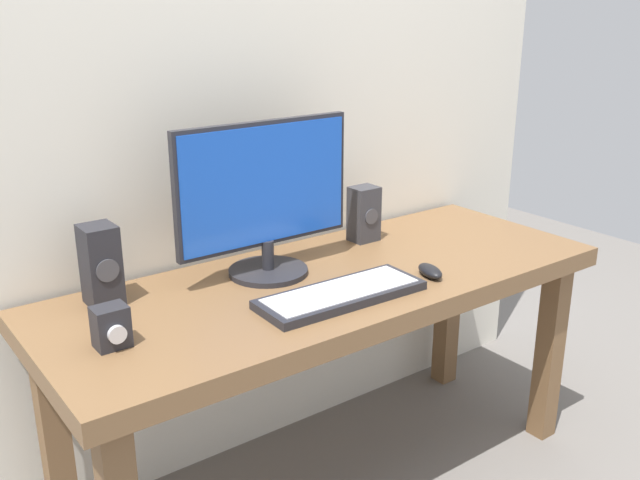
# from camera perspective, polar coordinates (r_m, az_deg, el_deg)

# --- Properties ---
(ground_plane) EXTENTS (6.00, 6.00, 0.00)m
(ground_plane) POSITION_cam_1_polar(r_m,az_deg,el_deg) (2.45, 0.82, -18.61)
(ground_plane) COLOR slate
(desk) EXTENTS (1.70, 0.64, 0.71)m
(desk) POSITION_cam_1_polar(r_m,az_deg,el_deg) (2.13, 0.90, -5.16)
(desk) COLOR brown
(desk) RESTS_ON ground_plane
(monitor) EXTENTS (0.56, 0.23, 0.45)m
(monitor) POSITION_cam_1_polar(r_m,az_deg,el_deg) (2.05, -4.42, 3.47)
(monitor) COLOR #232328
(monitor) RESTS_ON desk
(keyboard_primary) EXTENTS (0.48, 0.18, 0.03)m
(keyboard_primary) POSITION_cam_1_polar(r_m,az_deg,el_deg) (1.93, 1.69, -4.36)
(keyboard_primary) COLOR #232328
(keyboard_primary) RESTS_ON desk
(mouse) EXTENTS (0.08, 0.12, 0.03)m
(mouse) POSITION_cam_1_polar(r_m,az_deg,el_deg) (2.11, 8.78, -2.46)
(mouse) COLOR black
(mouse) RESTS_ON desk
(speaker_right) EXTENTS (0.09, 0.08, 0.18)m
(speaker_right) POSITION_cam_1_polar(r_m,az_deg,el_deg) (2.37, 3.53, 2.10)
(speaker_right) COLOR #333338
(speaker_right) RESTS_ON desk
(speaker_left) EXTENTS (0.09, 0.10, 0.22)m
(speaker_left) POSITION_cam_1_polar(r_m,az_deg,el_deg) (1.96, -17.10, -1.93)
(speaker_left) COLOR #232328
(speaker_left) RESTS_ON desk
(audio_controller) EXTENTS (0.08, 0.08, 0.10)m
(audio_controller) POSITION_cam_1_polar(r_m,az_deg,el_deg) (1.73, -16.34, -6.69)
(audio_controller) COLOR #232328
(audio_controller) RESTS_ON desk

